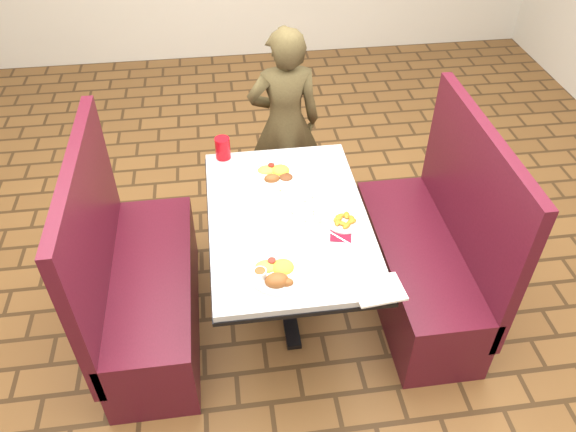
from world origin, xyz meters
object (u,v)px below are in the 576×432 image
Objects in this scene: far_dinner_plate at (276,173)px; red_tumbler at (223,148)px; diner_person at (285,123)px; near_dinner_plate at (277,272)px; dining_table at (288,230)px; booth_bench_right at (427,259)px; plantain_plate at (344,221)px; booth_bench_left at (142,288)px.

red_tumbler reaches higher than far_dinner_plate.
near_dinner_plate is at bearing 79.28° from diner_person.
near_dinner_plate is (-0.22, -1.43, 0.12)m from diner_person.
dining_table is 1.01× the size of booth_bench_right.
diner_person reaches higher than far_dinner_plate.
far_dinner_plate is at bearing 83.39° from near_dinner_plate.
dining_table is 0.86m from booth_bench_right.
red_tumbler reaches higher than plantain_plate.
red_tumbler is (-0.19, 0.96, 0.04)m from near_dinner_plate.
booth_bench_left is 9.35× the size of red_tumbler.
booth_bench_right is 0.69m from plantain_plate.
booth_bench_right is (1.60, 0.00, 0.00)m from booth_bench_left.
dining_table is 0.30m from plantain_plate.
far_dinner_plate is at bearing -37.91° from red_tumbler.
near_dinner_plate is (0.69, -0.40, 0.45)m from booth_bench_left.
booth_bench_left is (-0.80, 0.00, -0.32)m from dining_table.
diner_person is at bearing 123.57° from booth_bench_right.
far_dinner_plate is at bearing 123.75° from plantain_plate.
dining_table is 0.43m from near_dinner_plate.
far_dinner_plate is 1.43× the size of plantain_plate.
near_dinner_plate is (-0.11, -0.40, 0.12)m from dining_table.
diner_person is at bearing 81.05° from near_dinner_plate.
booth_bench_left is 1.16m from plantain_plate.
plantain_plate is (1.07, -0.09, 0.43)m from booth_bench_left.
dining_table is 0.92× the size of diner_person.
booth_bench_right is 9.35× the size of red_tumbler.
booth_bench_right is at bearing 23.92° from near_dinner_plate.
near_dinner_plate is at bearing -78.73° from red_tumbler.
booth_bench_left is 0.91× the size of diner_person.
near_dinner_plate is 0.49m from plantain_plate.
plantain_plate is 0.86m from red_tumbler.
near_dinner_plate is at bearing -104.87° from dining_table.
plantain_plate is (0.29, -0.43, -0.01)m from far_dinner_plate.
dining_table is 0.36m from far_dinner_plate.
plantain_plate is at bearing -56.25° from far_dinner_plate.
plantain_plate is at bearing 39.58° from near_dinner_plate.
diner_person is (0.12, 1.02, 0.00)m from dining_table.
near_dinner_plate is 0.98m from red_tumbler.
diner_person is at bearing 78.54° from far_dinner_plate.
booth_bench_right is at bearing 0.00° from dining_table.
booth_bench_right is 1.27m from diner_person.
far_dinner_plate is at bearing 23.78° from booth_bench_left.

